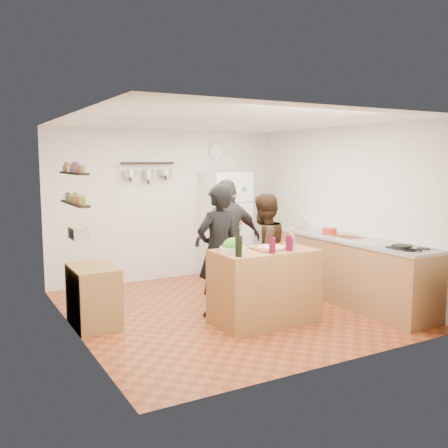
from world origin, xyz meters
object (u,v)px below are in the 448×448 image
prep_island (264,286)px  person_center (263,251)px  pepper_mill (292,238)px  person_back (228,240)px  fridge (225,224)px  wall_clock (216,151)px  skillet (402,247)px  salt_canister (290,244)px  person_left (218,251)px  wine_bottle (239,246)px  side_table (94,296)px  salad_bowl (233,249)px  counter_run (352,271)px  red_bowl (329,231)px

prep_island → person_center: 0.71m
pepper_mill → person_center: 0.55m
person_back → fridge: fridge is taller
pepper_mill → wall_clock: wall_clock is taller
skillet → salt_canister: bearing=148.7°
person_left → person_center: person_left is taller
prep_island → wine_bottle: bearing=-156.3°
person_back → side_table: size_ratio=2.17×
fridge → side_table: size_ratio=2.25×
salt_canister → fridge: (0.51, 2.54, -0.08)m
person_left → side_table: size_ratio=2.13×
salt_canister → side_table: bearing=154.9°
skillet → wall_clock: size_ratio=0.80×
person_left → skillet: bearing=136.5°
skillet → fridge: 3.31m
salad_bowl → wine_bottle: bearing=-106.5°
person_center → fridge: bearing=-120.1°
prep_island → fridge: size_ratio=0.69×
side_table → counter_run: bearing=-12.8°
wall_clock → skillet: bearing=-79.7°
side_table → person_center: bearing=-9.4°
prep_island → person_back: person_back is taller
red_bowl → side_table: (-3.39, 0.35, -0.60)m
person_left → side_table: bearing=-22.3°
prep_island → side_table: 2.09m
red_bowl → person_left: bearing=-178.6°
fridge → person_center: bearing=-104.0°
skillet → red_bowl: (0.05, 1.38, 0.02)m
salad_bowl → wall_clock: (1.23, 2.70, 1.21)m
person_center → counter_run: 1.33m
wine_bottle → skillet: (1.96, -0.61, -0.09)m
salt_canister → person_back: (-0.18, 1.22, -0.11)m
wine_bottle → person_left: person_left is taller
person_center → prep_island: bearing=41.2°
prep_island → counter_run: size_ratio=0.48×
skillet → pepper_mill: bearing=139.1°
wine_bottle → fridge: bearing=63.6°
person_left → wall_clock: size_ratio=5.68×
person_center → fridge: fridge is taller
salt_canister → person_center: (0.04, 0.65, -0.20)m
pepper_mill → salt_canister: (-0.15, -0.17, -0.03)m
fridge → salad_bowl: bearing=-117.5°
pepper_mill → person_left: size_ratio=0.11×
person_center → wall_clock: size_ratio=5.17×
person_left → person_center: bearing=174.6°
salt_canister → skillet: (1.16, -0.71, -0.03)m
salad_bowl → person_left: person_left is taller
prep_island → person_center: (0.34, 0.53, 0.32)m
pepper_mill → person_back: person_back is taller
person_back → wall_clock: 2.20m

